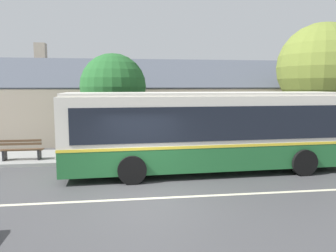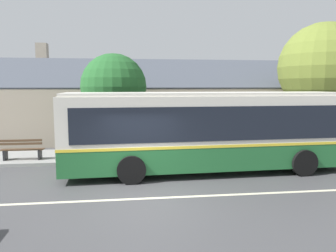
{
  "view_description": "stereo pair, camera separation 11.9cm",
  "coord_description": "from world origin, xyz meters",
  "px_view_note": "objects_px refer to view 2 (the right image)",
  "views": [
    {
      "loc": [
        -0.62,
        -9.5,
        3.38
      ],
      "look_at": [
        1.26,
        3.97,
        1.7
      ],
      "focal_mm": 35.0,
      "sensor_mm": 36.0,
      "label": 1
    },
    {
      "loc": [
        -0.5,
        -9.51,
        3.38
      ],
      "look_at": [
        1.26,
        3.97,
        1.7
      ],
      "focal_mm": 35.0,
      "sensor_mm": 36.0,
      "label": 2
    }
  ],
  "objects_px": {
    "street_tree_secondary": "(113,89)",
    "bus_stop_sign": "(333,122)",
    "transit_bus": "(208,129)",
    "bench_by_building": "(22,150)",
    "street_tree_primary": "(323,67)"
  },
  "relations": [
    {
      "from": "street_tree_secondary",
      "to": "bus_stop_sign",
      "type": "relative_size",
      "value": 2.06
    },
    {
      "from": "street_tree_secondary",
      "to": "transit_bus",
      "type": "bearing_deg",
      "value": -46.19
    },
    {
      "from": "transit_bus",
      "to": "bench_by_building",
      "type": "relative_size",
      "value": 6.19
    },
    {
      "from": "street_tree_primary",
      "to": "bus_stop_sign",
      "type": "xyz_separation_m",
      "value": [
        -0.63,
        -2.03,
        -2.71
      ]
    },
    {
      "from": "transit_bus",
      "to": "street_tree_primary",
      "type": "height_order",
      "value": "street_tree_primary"
    },
    {
      "from": "bus_stop_sign",
      "to": "bench_by_building",
      "type": "bearing_deg",
      "value": 179.0
    },
    {
      "from": "bench_by_building",
      "to": "bus_stop_sign",
      "type": "bearing_deg",
      "value": -1.0
    },
    {
      "from": "transit_bus",
      "to": "street_tree_secondary",
      "type": "height_order",
      "value": "street_tree_secondary"
    },
    {
      "from": "street_tree_secondary",
      "to": "bench_by_building",
      "type": "bearing_deg",
      "value": -158.2
    },
    {
      "from": "bench_by_building",
      "to": "transit_bus",
      "type": "bearing_deg",
      "value": -16.93
    },
    {
      "from": "bench_by_building",
      "to": "street_tree_secondary",
      "type": "bearing_deg",
      "value": 21.8
    },
    {
      "from": "street_tree_primary",
      "to": "transit_bus",
      "type": "bearing_deg",
      "value": -150.71
    },
    {
      "from": "transit_bus",
      "to": "bench_by_building",
      "type": "distance_m",
      "value": 8.12
    },
    {
      "from": "transit_bus",
      "to": "street_tree_primary",
      "type": "relative_size",
      "value": 1.67
    },
    {
      "from": "bench_by_building",
      "to": "street_tree_primary",
      "type": "height_order",
      "value": "street_tree_primary"
    }
  ]
}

